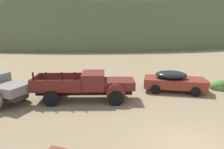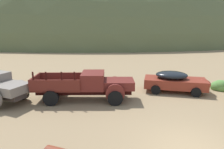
# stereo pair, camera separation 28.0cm
# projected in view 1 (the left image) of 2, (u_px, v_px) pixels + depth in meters

# --- Properties ---
(ground_plane) EXTENTS (300.00, 300.00, 0.00)m
(ground_plane) POSITION_uv_depth(u_px,v_px,m) (192.00, 149.00, 8.43)
(ground_plane) COLOR #937A56
(hill_distant) EXTENTS (118.87, 67.74, 49.94)m
(hill_distant) POSITION_uv_depth(u_px,v_px,m) (74.00, 40.00, 69.79)
(hill_distant) COLOR #56603D
(hill_distant) RESTS_ON ground
(hill_far_left) EXTENTS (85.82, 74.39, 28.89)m
(hill_far_left) POSITION_uv_depth(u_px,v_px,m) (212.00, 38.00, 78.96)
(hill_far_left) COLOR brown
(hill_far_left) RESTS_ON ground
(truck_oxblood) EXTENTS (6.71, 2.78, 2.16)m
(truck_oxblood) POSITION_uv_depth(u_px,v_px,m) (92.00, 86.00, 13.69)
(truck_oxblood) COLOR black
(truck_oxblood) RESTS_ON ground
(car_rust_red) EXTENTS (4.91, 2.47, 1.57)m
(car_rust_red) POSITION_uv_depth(u_px,v_px,m) (176.00, 81.00, 15.51)
(car_rust_red) COLOR maroon
(car_rust_red) RESTS_ON ground
(bush_back_edge) EXTENTS (1.31, 1.17, 1.00)m
(bush_back_edge) POSITION_uv_depth(u_px,v_px,m) (218.00, 86.00, 16.17)
(bush_back_edge) COLOR #5B8E42
(bush_back_edge) RESTS_ON ground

